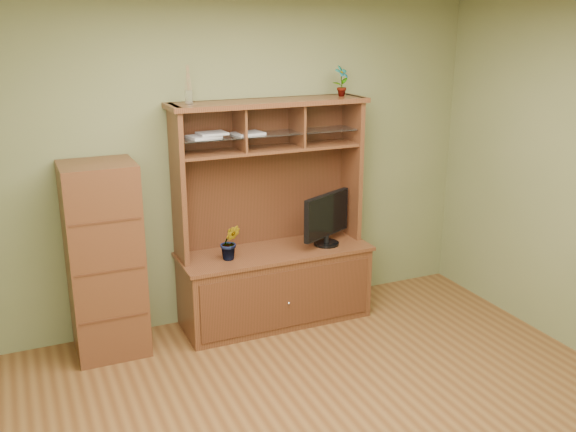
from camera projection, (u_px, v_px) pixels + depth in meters
room at (345, 235)px, 3.64m from camera, size 4.54×4.04×2.74m
media_hutch at (274, 263)px, 5.50m from camera, size 1.66×0.61×1.90m
monitor at (327, 218)px, 5.49m from camera, size 0.53×0.30×0.45m
orchid_plant at (230, 242)px, 5.18m from camera, size 0.19×0.17×0.30m
top_plant at (342, 81)px, 5.38m from camera, size 0.16×0.13×0.26m
reed_diffuser at (189, 89)px, 4.87m from camera, size 0.06×0.06×0.30m
magazines at (221, 135)px, 5.07m from camera, size 0.64×0.23×0.04m
side_cabinet at (105, 260)px, 4.89m from camera, size 0.54×0.49×1.52m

